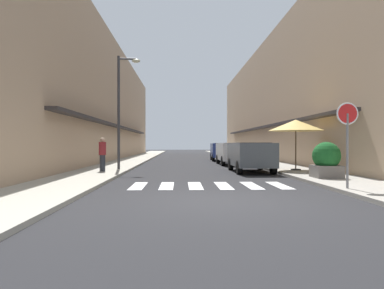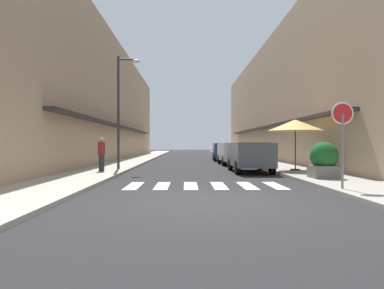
{
  "view_description": "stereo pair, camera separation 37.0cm",
  "coord_description": "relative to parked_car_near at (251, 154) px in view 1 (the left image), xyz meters",
  "views": [
    {
      "loc": [
        -0.98,
        -8.75,
        1.42
      ],
      "look_at": [
        -0.3,
        11.29,
        1.37
      ],
      "focal_mm": 33.18,
      "sensor_mm": 36.0,
      "label": 1
    },
    {
      "loc": [
        -0.62,
        -8.76,
        1.42
      ],
      "look_at": [
        -0.3,
        11.29,
        1.37
      ],
      "focal_mm": 33.18,
      "sensor_mm": 36.0,
      "label": 2
    }
  ],
  "objects": [
    {
      "name": "parked_car_near",
      "position": [
        0.0,
        0.0,
        0.0
      ],
      "size": [
        1.81,
        4.08,
        1.47
      ],
      "color": "#4C5156",
      "rests_on": "ground_plane"
    },
    {
      "name": "street_lamp",
      "position": [
        -6.51,
        0.97,
        2.74
      ],
      "size": [
        1.19,
        0.28,
        5.85
      ],
      "color": "#38383D",
      "rests_on": "sidewalk_left"
    },
    {
      "name": "pedestrian_walking_near",
      "position": [
        -7.16,
        -0.73,
        0.03
      ],
      "size": [
        0.34,
        0.34,
        1.59
      ],
      "rotation": [
        0.0,
        0.0,
        1.63
      ],
      "color": "#282B33",
      "rests_on": "sidewalk_left"
    },
    {
      "name": "crosswalk",
      "position": [
        -2.53,
        -5.63,
        -0.91
      ],
      "size": [
        5.2,
        2.2,
        0.01
      ],
      "color": "silver",
      "rests_on": "ground_plane"
    },
    {
      "name": "round_street_sign",
      "position": [
        1.36,
        -7.36,
        1.11
      ],
      "size": [
        0.65,
        0.07,
        2.5
      ],
      "color": "slate",
      "rests_on": "sidewalk_right"
    },
    {
      "name": "building_row_right",
      "position": [
        6.18,
        12.86,
        4.19
      ],
      "size": [
        5.5,
        47.21,
        10.22
      ],
      "color": "tan",
      "rests_on": "ground_plane"
    },
    {
      "name": "parked_car_far",
      "position": [
        0.0,
        12.01,
        -0.0
      ],
      "size": [
        1.93,
        4.04,
        1.47
      ],
      "color": "navy",
      "rests_on": "ground_plane"
    },
    {
      "name": "ground_plane",
      "position": [
        -2.53,
        11.35,
        -0.92
      ],
      "size": [
        110.52,
        110.52,
        0.0
      ],
      "primitive_type": "plane",
      "color": "#232326"
    },
    {
      "name": "building_row_left",
      "position": [
        -11.24,
        12.86,
        4.01
      ],
      "size": [
        5.5,
        47.21,
        9.87
      ],
      "color": "tan",
      "rests_on": "ground_plane"
    },
    {
      "name": "planter_corner",
      "position": [
        2.1,
        -4.13,
        -0.13
      ],
      "size": [
        1.06,
        1.06,
        1.37
      ],
      "color": "slate",
      "rests_on": "sidewalk_right"
    },
    {
      "name": "sidewalk_left",
      "position": [
        -7.42,
        11.35,
        -0.86
      ],
      "size": [
        2.63,
        70.33,
        0.12
      ],
      "primitive_type": "cube",
      "color": "#ADA899",
      "rests_on": "ground_plane"
    },
    {
      "name": "sidewalk_right",
      "position": [
        2.37,
        11.35,
        -0.86
      ],
      "size": [
        2.63,
        70.33,
        0.12
      ],
      "primitive_type": "cube",
      "color": "#9E998E",
      "rests_on": "ground_plane"
    },
    {
      "name": "parked_car_mid",
      "position": [
        0.0,
        6.15,
        -0.0
      ],
      "size": [
        1.85,
        4.03,
        1.47
      ],
      "color": "silver",
      "rests_on": "ground_plane"
    },
    {
      "name": "cafe_umbrella",
      "position": [
        2.18,
        -0.28,
        1.39
      ],
      "size": [
        2.68,
        2.68,
        2.48
      ],
      "color": "#262626",
      "rests_on": "sidewalk_right"
    }
  ]
}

